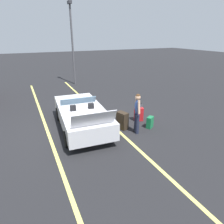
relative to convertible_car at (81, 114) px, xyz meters
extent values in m
plane|color=black|center=(-0.20, 0.02, -0.59)|extent=(80.00, 80.00, 0.00)
cube|color=#EAE066|center=(-0.20, -1.27, -0.59)|extent=(18.00, 0.12, 0.01)
cube|color=#EAE066|center=(-0.20, 1.43, -0.59)|extent=(18.00, 0.12, 0.01)
cube|color=silver|center=(-0.20, 0.02, 0.03)|extent=(4.22, 2.07, 0.64)
cube|color=silver|center=(1.23, -0.09, -0.08)|extent=(1.43, 1.77, 0.38)
cube|color=slate|center=(0.31, -0.02, 0.50)|extent=(0.30, 1.56, 0.31)
cube|color=black|center=(-0.37, 0.40, 0.46)|extent=(0.18, 0.23, 0.22)
cube|color=black|center=(-0.43, -0.34, 0.46)|extent=(0.18, 0.23, 0.22)
cube|color=silver|center=(-2.14, 0.16, 0.63)|extent=(0.45, 1.52, 0.57)
cylinder|color=black|center=(1.13, 0.73, -0.29)|extent=(0.61, 0.26, 0.60)
cylinder|color=black|center=(1.01, -0.89, -0.29)|extent=(0.61, 0.26, 0.60)
cylinder|color=black|center=(-1.40, 0.92, -0.29)|extent=(0.61, 0.26, 0.60)
cylinder|color=black|center=(-1.53, -0.70, -0.29)|extent=(0.61, 0.26, 0.60)
cube|color=#2D2319|center=(-0.95, -1.53, -0.22)|extent=(0.54, 0.41, 0.74)
cube|color=black|center=(-0.91, -1.67, -0.28)|extent=(0.37, 0.13, 0.41)
sphere|color=black|center=(-0.82, -1.38, -0.57)|extent=(0.04, 0.04, 0.04)
sphere|color=black|center=(-1.14, -1.48, -0.57)|extent=(0.04, 0.04, 0.04)
cube|color=red|center=(-0.52, -2.62, -0.28)|extent=(0.36, 0.46, 0.62)
cube|color=maroon|center=(-0.40, -2.67, -0.33)|extent=(0.13, 0.31, 0.34)
cylinder|color=gray|center=(-0.55, -2.50, 0.15)|extent=(0.03, 0.03, 0.24)
cylinder|color=gray|center=(-0.62, -2.70, 0.15)|extent=(0.03, 0.03, 0.24)
cylinder|color=black|center=(-0.59, -2.60, 0.27)|extent=(0.10, 0.22, 0.03)
sphere|color=black|center=(-0.56, -2.46, -0.57)|extent=(0.04, 0.04, 0.04)
sphere|color=black|center=(-0.66, -2.72, -0.57)|extent=(0.04, 0.04, 0.04)
cube|color=#19723F|center=(-1.38, -2.65, -0.34)|extent=(0.35, 0.39, 0.50)
sphere|color=black|center=(-1.26, -2.72, -0.57)|extent=(0.04, 0.04, 0.04)
sphere|color=black|center=(-1.38, -2.51, -0.57)|extent=(0.04, 0.04, 0.04)
cylinder|color=#1E2338|center=(-1.60, -1.87, -0.18)|extent=(0.19, 0.19, 0.82)
cylinder|color=#1E2338|center=(-1.41, -1.92, -0.18)|extent=(0.19, 0.19, 0.82)
ellipsoid|color=#334C8C|center=(-1.51, -1.90, 0.53)|extent=(0.37, 0.30, 0.60)
sphere|color=tan|center=(-1.51, -1.90, 0.92)|extent=(0.21, 0.21, 0.21)
sphere|color=#472D19|center=(-1.51, -1.90, 0.97)|extent=(0.18, 0.18, 0.18)
cylinder|color=tan|center=(-1.70, -1.84, 0.59)|extent=(0.21, 0.14, 0.53)
cylinder|color=tan|center=(-1.31, -1.95, 0.59)|extent=(0.21, 0.14, 0.53)
cylinder|color=#4C4C51|center=(7.84, -1.86, 2.30)|extent=(0.14, 0.14, 5.77)
cube|color=#333338|center=(7.84, -1.86, 5.28)|extent=(0.50, 0.24, 0.20)
camera|label=1|loc=(-7.70, 2.11, 3.21)|focal=31.67mm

